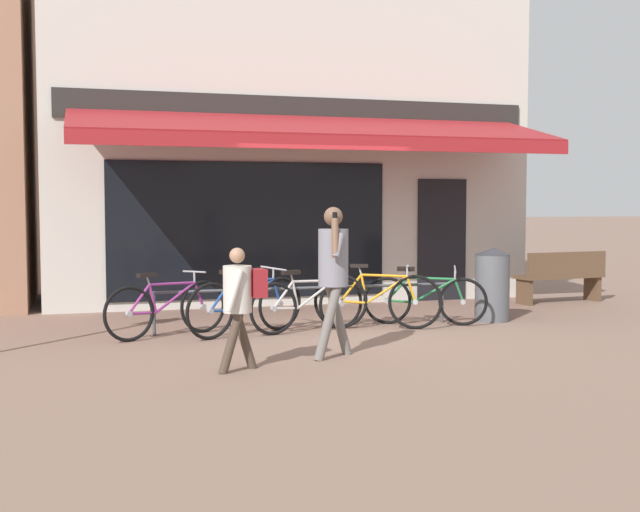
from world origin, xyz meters
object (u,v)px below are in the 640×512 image
Objects in this scene: bicycle_green at (425,299)px; litter_bin at (492,284)px; park_bench at (562,276)px; bicycle_orange at (378,300)px; bicycle_purple at (167,308)px; bicycle_blue at (246,305)px; bicycle_silver at (308,304)px; pedestrian_adult at (333,265)px; pedestrian_child at (240,294)px.

bicycle_green is 1.53× the size of litter_bin.
bicycle_orange is at bearing -163.18° from park_bench.
litter_bin is at bearing -23.82° from bicycle_purple.
bicycle_purple is 1.54× the size of litter_bin.
bicycle_blue is 0.82m from bicycle_silver.
bicycle_silver is at bearing -29.11° from bicycle_purple.
park_bench is at bearing -8.87° from bicycle_blue.
park_bench is (5.13, 3.49, -0.55)m from pedestrian_adult.
bicycle_silver is at bearing -167.22° from park_bench.
litter_bin is (1.10, 0.11, 0.16)m from bicycle_green.
pedestrian_adult is (-1.17, -1.76, 0.63)m from bicycle_orange.
pedestrian_child is 4.74m from litter_bin.
pedestrian_child is at bearing -128.44° from bicycle_blue.
pedestrian_adult reaches higher than park_bench.
pedestrian_child reaches higher than bicycle_orange.
park_bench is (6.74, 1.62, 0.09)m from bicycle_purple.
bicycle_purple is at bearing -178.89° from litter_bin.
litter_bin reaches higher than bicycle_purple.
bicycle_silver is 5.24m from park_bench.
bicycle_blue is 1.01× the size of bicycle_silver.
pedestrian_adult reaches higher than bicycle_purple.
bicycle_silver is 1.01× the size of park_bench.
bicycle_silver is 1.71m from bicycle_green.
bicycle_purple is 0.97× the size of bicycle_silver.
litter_bin is at bearing -22.20° from bicycle_blue.
park_bench is at bearing 5.36° from bicycle_silver.
pedestrian_child is 7.36m from park_bench.
pedestrian_adult reaches higher than litter_bin.
bicycle_blue is at bearing -157.61° from bicycle_orange.
bicycle_blue is (0.99, -0.14, 0.02)m from bicycle_purple.
bicycle_orange is 2.21m from pedestrian_adult.
pedestrian_child is at bearing -135.22° from bicycle_silver.
bicycle_blue is 6.02m from park_bench.
bicycle_purple is 3.51m from bicycle_green.
bicycle_blue is 1.01× the size of pedestrian_adult.
bicycle_silver is at bearing -107.44° from pedestrian_adult.
bicycle_orange is at bearing -134.78° from pedestrian_adult.
bicycle_silver is at bearing -175.48° from litter_bin.
pedestrian_child reaches higher than bicycle_silver.
bicycle_green is at bearing -23.04° from bicycle_blue.
pedestrian_adult reaches higher than bicycle_green.
pedestrian_child is (-1.29, -2.15, 0.40)m from bicycle_silver.
pedestrian_adult is at bearing -146.80° from litter_bin.
pedestrian_adult is at bearing -152.53° from park_bench.
bicycle_green is 0.97× the size of pedestrian_adult.
pedestrian_adult is at bearing -110.47° from bicycle_silver.
bicycle_silver is 1.86m from pedestrian_adult.
bicycle_purple and bicycle_green have the same top height.
pedestrian_adult is (-1.90, -1.85, 0.65)m from bicycle_green.
bicycle_silver is 1.04× the size of bicycle_green.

